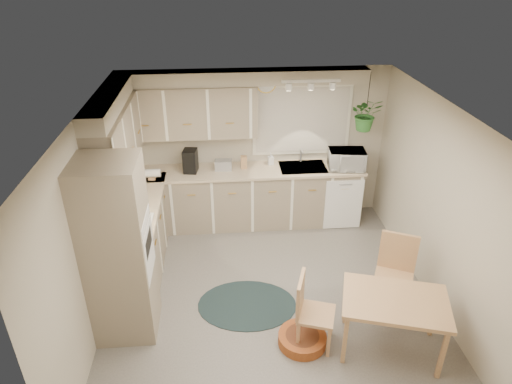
# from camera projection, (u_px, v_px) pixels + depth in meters

# --- Properties ---
(floor) EXTENTS (4.20, 4.20, 0.00)m
(floor) POSITION_uv_depth(u_px,v_px,m) (270.00, 296.00, 5.78)
(floor) COLOR slate
(floor) RESTS_ON ground
(ceiling) EXTENTS (4.20, 4.20, 0.00)m
(ceiling) POSITION_uv_depth(u_px,v_px,m) (273.00, 114.00, 4.65)
(ceiling) COLOR white
(ceiling) RESTS_ON wall_back
(wall_back) EXTENTS (4.00, 0.04, 2.40)m
(wall_back) POSITION_uv_depth(u_px,v_px,m) (256.00, 146.00, 7.06)
(wall_back) COLOR #B0A792
(wall_back) RESTS_ON floor
(wall_front) EXTENTS (4.00, 0.04, 2.40)m
(wall_front) POSITION_uv_depth(u_px,v_px,m) (304.00, 360.00, 3.37)
(wall_front) COLOR #B0A792
(wall_front) RESTS_ON floor
(wall_left) EXTENTS (0.04, 4.20, 2.40)m
(wall_left) POSITION_uv_depth(u_px,v_px,m) (93.00, 223.00, 5.07)
(wall_left) COLOR #B0A792
(wall_left) RESTS_ON floor
(wall_right) EXTENTS (0.04, 4.20, 2.40)m
(wall_right) POSITION_uv_depth(u_px,v_px,m) (440.00, 207.00, 5.37)
(wall_right) COLOR #B0A792
(wall_right) RESTS_ON floor
(base_cab_left) EXTENTS (0.60, 1.85, 0.90)m
(base_cab_left) POSITION_uv_depth(u_px,v_px,m) (139.00, 235.00, 6.21)
(base_cab_left) COLOR gray
(base_cab_left) RESTS_ON floor
(base_cab_back) EXTENTS (3.60, 0.60, 0.90)m
(base_cab_back) POSITION_uv_depth(u_px,v_px,m) (245.00, 198.00, 7.14)
(base_cab_back) COLOR gray
(base_cab_back) RESTS_ON floor
(counter_left) EXTENTS (0.64, 1.89, 0.04)m
(counter_left) POSITION_uv_depth(u_px,v_px,m) (136.00, 205.00, 5.99)
(counter_left) COLOR beige
(counter_left) RESTS_ON base_cab_left
(counter_back) EXTENTS (3.64, 0.64, 0.04)m
(counter_back) POSITION_uv_depth(u_px,v_px,m) (244.00, 171.00, 6.91)
(counter_back) COLOR beige
(counter_back) RESTS_ON base_cab_back
(oven_stack) EXTENTS (0.65, 0.65, 2.10)m
(oven_stack) POSITION_uv_depth(u_px,v_px,m) (118.00, 252.00, 4.83)
(oven_stack) COLOR gray
(oven_stack) RESTS_ON floor
(wall_oven_face) EXTENTS (0.02, 0.56, 0.58)m
(wall_oven_face) POSITION_uv_depth(u_px,v_px,m) (149.00, 250.00, 4.86)
(wall_oven_face) COLOR white
(wall_oven_face) RESTS_ON oven_stack
(upper_cab_left) EXTENTS (0.35, 2.00, 0.75)m
(upper_cab_left) POSITION_uv_depth(u_px,v_px,m) (117.00, 137.00, 5.67)
(upper_cab_left) COLOR gray
(upper_cab_left) RESTS_ON wall_left
(upper_cab_back) EXTENTS (2.00, 0.35, 0.75)m
(upper_cab_back) POSITION_uv_depth(u_px,v_px,m) (187.00, 112.00, 6.54)
(upper_cab_back) COLOR gray
(upper_cab_back) RESTS_ON wall_back
(soffit_left) EXTENTS (0.30, 2.00, 0.20)m
(soffit_left) POSITION_uv_depth(u_px,v_px,m) (109.00, 100.00, 5.44)
(soffit_left) COLOR #B0A792
(soffit_left) RESTS_ON wall_left
(soffit_back) EXTENTS (3.60, 0.30, 0.20)m
(soffit_back) POSITION_uv_depth(u_px,v_px,m) (242.00, 77.00, 6.40)
(soffit_back) COLOR #B0A792
(soffit_back) RESTS_ON wall_back
(cooktop) EXTENTS (0.52, 0.58, 0.02)m
(cooktop) POSITION_uv_depth(u_px,v_px,m) (129.00, 226.00, 5.47)
(cooktop) COLOR white
(cooktop) RESTS_ON counter_left
(range_hood) EXTENTS (0.40, 0.60, 0.14)m
(range_hood) POSITION_uv_depth(u_px,v_px,m) (122.00, 193.00, 5.26)
(range_hood) COLOR white
(range_hood) RESTS_ON upper_cab_left
(window_blinds) EXTENTS (1.40, 0.02, 1.00)m
(window_blinds) POSITION_uv_depth(u_px,v_px,m) (302.00, 120.00, 6.90)
(window_blinds) COLOR silver
(window_blinds) RESTS_ON wall_back
(window_frame) EXTENTS (1.50, 0.02, 1.10)m
(window_frame) POSITION_uv_depth(u_px,v_px,m) (302.00, 120.00, 6.91)
(window_frame) COLOR silver
(window_frame) RESTS_ON wall_back
(sink) EXTENTS (0.70, 0.48, 0.10)m
(sink) POSITION_uv_depth(u_px,v_px,m) (303.00, 170.00, 6.99)
(sink) COLOR #A1A3A8
(sink) RESTS_ON counter_back
(dishwasher_front) EXTENTS (0.58, 0.02, 0.83)m
(dishwasher_front) POSITION_uv_depth(u_px,v_px,m) (343.00, 205.00, 6.99)
(dishwasher_front) COLOR white
(dishwasher_front) RESTS_ON base_cab_back
(track_light_bar) EXTENTS (0.80, 0.04, 0.04)m
(track_light_bar) POSITION_uv_depth(u_px,v_px,m) (311.00, 81.00, 6.10)
(track_light_bar) COLOR white
(track_light_bar) RESTS_ON ceiling
(wall_clock) EXTENTS (0.30, 0.03, 0.30)m
(wall_clock) POSITION_uv_depth(u_px,v_px,m) (266.00, 83.00, 6.59)
(wall_clock) COLOR gold
(wall_clock) RESTS_ON wall_back
(dining_table) EXTENTS (1.24, 1.00, 0.68)m
(dining_table) POSITION_uv_depth(u_px,v_px,m) (392.00, 324.00, 4.87)
(dining_table) COLOR tan
(dining_table) RESTS_ON floor
(chair_left) EXTENTS (0.51, 0.51, 0.86)m
(chair_left) POSITION_uv_depth(u_px,v_px,m) (316.00, 313.00, 4.90)
(chair_left) COLOR tan
(chair_left) RESTS_ON floor
(chair_back) EXTENTS (0.61, 0.61, 0.97)m
(chair_back) POSITION_uv_depth(u_px,v_px,m) (394.00, 278.00, 5.33)
(chair_back) COLOR tan
(chair_back) RESTS_ON floor
(braided_rug) EXTENTS (1.30, 1.03, 0.01)m
(braided_rug) POSITION_uv_depth(u_px,v_px,m) (247.00, 305.00, 5.63)
(braided_rug) COLOR black
(braided_rug) RESTS_ON floor
(pet_bed) EXTENTS (0.63, 0.63, 0.12)m
(pet_bed) POSITION_uv_depth(u_px,v_px,m) (302.00, 339.00, 5.06)
(pet_bed) COLOR #9D4C1F
(pet_bed) RESTS_ON floor
(microwave) EXTENTS (0.56, 0.35, 0.36)m
(microwave) POSITION_uv_depth(u_px,v_px,m) (347.00, 157.00, 6.85)
(microwave) COLOR white
(microwave) RESTS_ON counter_back
(soap_bottle) EXTENTS (0.11, 0.20, 0.09)m
(soap_bottle) POSITION_uv_depth(u_px,v_px,m) (271.00, 162.00, 7.05)
(soap_bottle) COLOR white
(soap_bottle) RESTS_ON counter_back
(hanging_plant) EXTENTS (0.49, 0.53, 0.38)m
(hanging_plant) POSITION_uv_depth(u_px,v_px,m) (366.00, 118.00, 6.58)
(hanging_plant) COLOR #2F6E2C
(hanging_plant) RESTS_ON ceiling
(coffee_maker) EXTENTS (0.23, 0.26, 0.34)m
(coffee_maker) POSITION_uv_depth(u_px,v_px,m) (190.00, 161.00, 6.77)
(coffee_maker) COLOR black
(coffee_maker) RESTS_ON counter_back
(toaster) EXTENTS (0.26, 0.16, 0.15)m
(toaster) POSITION_uv_depth(u_px,v_px,m) (223.00, 165.00, 6.87)
(toaster) COLOR #A1A3A8
(toaster) RESTS_ON counter_back
(knife_block) EXTENTS (0.09, 0.09, 0.20)m
(knife_block) POSITION_uv_depth(u_px,v_px,m) (244.00, 162.00, 6.91)
(knife_block) COLOR tan
(knife_block) RESTS_ON counter_back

